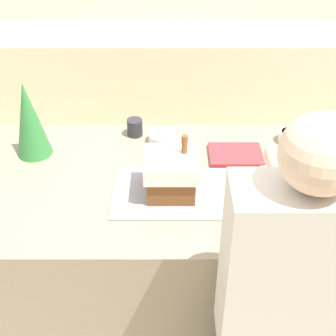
{
  "coord_description": "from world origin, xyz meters",
  "views": [
    {
      "loc": [
        0.01,
        -1.58,
        2.11
      ],
      "look_at": [
        0.01,
        0.0,
        0.98
      ],
      "focal_mm": 50.0,
      "sensor_mm": 36.0,
      "label": 1
    }
  ],
  "objects": [
    {
      "name": "person",
      "position": [
        0.38,
        -0.64,
        0.82
      ],
      "size": [
        0.42,
        0.52,
        1.59
      ],
      "color": "#424C6B",
      "rests_on": "ground_plane"
    },
    {
      "name": "mug",
      "position": [
        -0.15,
        0.36,
        0.96
      ],
      "size": [
        0.07,
        0.07,
        0.08
      ],
      "color": "#2D2D33",
      "rests_on": "kitchen_island"
    },
    {
      "name": "baking_tray",
      "position": [
        0.02,
        -0.09,
        0.93
      ],
      "size": [
        0.47,
        0.33,
        0.01
      ],
      "color": "#9E9EA8",
      "rests_on": "kitchen_island"
    },
    {
      "name": "decorative_tree",
      "position": [
        -0.6,
        0.2,
        1.1
      ],
      "size": [
        0.16,
        0.16,
        0.35
      ],
      "color": "#33843D",
      "rests_on": "kitchen_island"
    },
    {
      "name": "candy_bowl_behind_tray",
      "position": [
        0.55,
        0.06,
        0.94
      ],
      "size": [
        0.09,
        0.09,
        0.04
      ],
      "color": "silver",
      "rests_on": "kitchen_island"
    },
    {
      "name": "candy_bowl_far_right",
      "position": [
        0.59,
        0.3,
        0.95
      ],
      "size": [
        0.11,
        0.11,
        0.05
      ],
      "color": "white",
      "rests_on": "kitchen_island"
    },
    {
      "name": "kitchen_island",
      "position": [
        0.0,
        0.0,
        0.46
      ],
      "size": [
        1.72,
        0.91,
        0.92
      ],
      "color": "gray",
      "rests_on": "ground_plane"
    },
    {
      "name": "cookbook",
      "position": [
        0.31,
        0.17,
        0.93
      ],
      "size": [
        0.24,
        0.18,
        0.02
      ],
      "color": "#B23338",
      "rests_on": "kitchen_island"
    },
    {
      "name": "candy_bowl_center_rear",
      "position": [
        -0.02,
        0.3,
        0.95
      ],
      "size": [
        0.13,
        0.13,
        0.05
      ],
      "color": "silver",
      "rests_on": "kitchen_island"
    },
    {
      "name": "gingerbread_house",
      "position": [
        0.02,
        -0.09,
        1.02
      ],
      "size": [
        0.21,
        0.2,
        0.25
      ],
      "color": "brown",
      "rests_on": "baking_tray"
    },
    {
      "name": "back_cabinet_block",
      "position": [
        0.0,
        1.89,
        0.44
      ],
      "size": [
        6.0,
        0.6,
        0.89
      ],
      "color": "beige",
      "rests_on": "ground_plane"
    },
    {
      "name": "ground_plane",
      "position": [
        0.0,
        0.0,
        0.0
      ],
      "size": [
        12.0,
        12.0,
        0.0
      ],
      "primitive_type": "plane",
      "color": "#C6B28E"
    },
    {
      "name": "candy_bowl_near_tray_left",
      "position": [
        0.43,
        -0.01,
        0.94
      ],
      "size": [
        0.13,
        0.13,
        0.04
      ],
      "color": "silver",
      "rests_on": "kitchen_island"
    }
  ]
}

